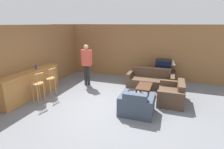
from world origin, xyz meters
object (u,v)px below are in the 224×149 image
(tv, at_px, (163,65))
(person_by_window, at_px, (87,62))
(bar_chair_mid, at_px, (50,81))
(couch_far, at_px, (150,80))
(loveseat_right, at_px, (172,94))
(coffee_table, at_px, (144,87))
(table_lamp, at_px, (173,63))
(tv_unit, at_px, (163,76))
(armchair_near, at_px, (136,105))
(bottle, at_px, (36,66))
(bar_chair_near, at_px, (38,86))

(tv, xyz_separation_m, person_by_window, (-3.13, -1.53, 0.22))
(bar_chair_mid, height_order, couch_far, bar_chair_mid)
(bar_chair_mid, bearing_deg, loveseat_right, 12.18)
(person_by_window, bearing_deg, bar_chair_mid, -116.41)
(loveseat_right, height_order, coffee_table, loveseat_right)
(couch_far, xyz_separation_m, tv, (0.45, 0.80, 0.54))
(couch_far, xyz_separation_m, table_lamp, (0.84, 0.80, 0.68))
(loveseat_right, distance_m, tv, 2.23)
(bar_chair_mid, distance_m, table_lamp, 5.26)
(tv, relative_size, table_lamp, 1.29)
(tv_unit, bearing_deg, bar_chair_mid, -141.80)
(bar_chair_mid, distance_m, tv, 4.94)
(loveseat_right, xyz_separation_m, tv_unit, (-0.45, 2.12, 0.00))
(bar_chair_mid, bearing_deg, armchair_near, -5.32)
(armchair_near, height_order, person_by_window, person_by_window)
(couch_far, xyz_separation_m, bottle, (-4.02, -2.23, 0.82))
(bar_chair_mid, height_order, armchair_near, bar_chair_mid)
(couch_far, relative_size, table_lamp, 3.57)
(tv, bearing_deg, armchair_near, -99.25)
(tv, height_order, person_by_window, person_by_window)
(coffee_table, relative_size, tv, 1.30)
(tv, distance_m, bottle, 5.41)
(bar_chair_mid, height_order, coffee_table, bar_chair_mid)
(bar_chair_near, xyz_separation_m, tv, (3.88, 3.68, 0.22))
(armchair_near, bearing_deg, tv_unit, 80.76)
(couch_far, bearing_deg, tv, 60.43)
(armchair_near, relative_size, table_lamp, 1.84)
(bar_chair_near, relative_size, loveseat_right, 0.80)
(bar_chair_mid, height_order, bottle, bottle)
(bar_chair_near, relative_size, coffee_table, 1.19)
(loveseat_right, bearing_deg, tv, 102.14)
(bar_chair_mid, xyz_separation_m, loveseat_right, (4.34, 0.94, -0.32))
(coffee_table, bearing_deg, bar_chair_mid, -162.53)
(bar_chair_near, height_order, tv, bar_chair_near)
(bar_chair_mid, bearing_deg, tv, 38.17)
(bottle, bearing_deg, tv, 34.17)
(couch_far, height_order, tv_unit, couch_far)
(person_by_window, bearing_deg, loveseat_right, -9.32)
(armchair_near, distance_m, tv_unit, 3.41)
(couch_far, relative_size, tv_unit, 1.78)
(loveseat_right, bearing_deg, armchair_near, -128.81)
(table_lamp, bearing_deg, coffee_table, -114.76)
(bar_chair_near, xyz_separation_m, bar_chair_mid, (0.00, 0.63, 0.00))
(armchair_near, bearing_deg, tv, 80.75)
(bottle, xyz_separation_m, person_by_window, (1.35, 1.51, -0.06))
(table_lamp, relative_size, person_by_window, 0.30)
(bar_chair_near, distance_m, bar_chair_mid, 0.63)
(loveseat_right, relative_size, table_lamp, 2.49)
(bar_chair_mid, bearing_deg, bar_chair_near, -90.02)
(bar_chair_near, relative_size, tv, 1.54)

